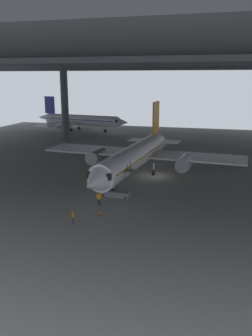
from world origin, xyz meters
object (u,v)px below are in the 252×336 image
(crew_worker_by_stairs, at_px, (99,198))
(airplane_distant, at_px, (80,120))
(crew_worker_near_nose, at_px, (73,216))
(baggage_tug, at_px, (181,166))
(airplane_main, at_px, (136,156))
(traffic_cone_orange, at_px, (100,213))
(boarding_stairs, at_px, (117,191))

(crew_worker_by_stairs, height_order, airplane_distant, airplane_distant)
(crew_worker_near_nose, height_order, baggage_tug, crew_worker_near_nose)
(airplane_main, height_order, crew_worker_near_nose, airplane_main)
(airplane_distant, bearing_deg, crew_worker_near_nose, -68.42)
(crew_worker_near_nose, distance_m, crew_worker_by_stairs, 5.76)
(traffic_cone_orange, bearing_deg, airplane_main, 89.51)
(airplane_main, bearing_deg, baggage_tug, 47.65)
(airplane_main, relative_size, traffic_cone_orange, 54.90)
(boarding_stairs, height_order, crew_worker_by_stairs, boarding_stairs)
(crew_worker_near_nose, relative_size, traffic_cone_orange, 2.59)
(airplane_distant, height_order, baggage_tug, airplane_distant)
(airplane_main, bearing_deg, crew_worker_near_nose, -96.18)
(crew_worker_by_stairs, bearing_deg, airplane_main, 84.55)
(airplane_main, distance_m, crew_worker_near_nose, 19.00)
(crew_worker_by_stairs, distance_m, airplane_distant, 60.36)
(crew_worker_near_nose, bearing_deg, traffic_cone_orange, 57.25)
(crew_worker_by_stairs, distance_m, traffic_cone_orange, 3.05)
(airplane_distant, height_order, traffic_cone_orange, airplane_distant)
(crew_worker_by_stairs, bearing_deg, airplane_distant, 114.27)
(crew_worker_by_stairs, height_order, traffic_cone_orange, crew_worker_by_stairs)
(airplane_main, bearing_deg, boarding_stairs, -91.41)
(crew_worker_by_stairs, relative_size, airplane_distant, 0.06)
(airplane_main, distance_m, boarding_stairs, 9.53)
(traffic_cone_orange, relative_size, baggage_tug, 0.26)
(airplane_distant, bearing_deg, traffic_cone_orange, -65.84)
(airplane_distant, xyz_separation_m, traffic_cone_orange, (25.90, -57.75, -2.77))
(airplane_main, distance_m, traffic_cone_orange, 16.07)
(boarding_stairs, xyz_separation_m, baggage_tug, (6.25, 15.80, -0.19))
(crew_worker_near_nose, bearing_deg, baggage_tug, 72.37)
(airplane_distant, bearing_deg, crew_worker_by_stairs, -65.73)
(airplane_main, distance_m, baggage_tug, 9.36)
(airplane_main, xyz_separation_m, baggage_tug, (6.03, 6.62, -2.74))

